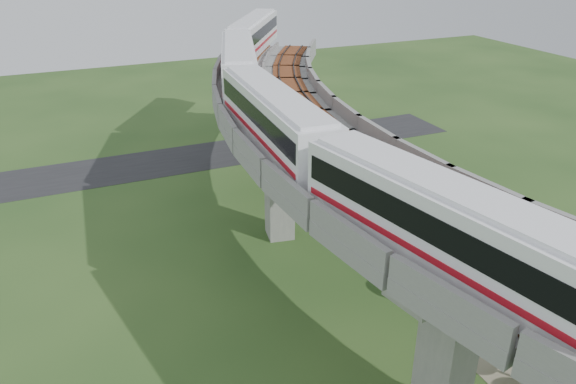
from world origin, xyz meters
name	(u,v)px	position (x,y,z in m)	size (l,w,h in m)	color
ground	(328,309)	(0.00, 0.00, 0.00)	(160.00, 160.00, 0.00)	#26461C
dirt_lot	(513,277)	(14.00, -2.00, 0.02)	(18.00, 26.00, 0.04)	gray
asphalt_road	(204,156)	(0.00, 30.00, 0.01)	(60.00, 8.00, 0.03)	#232326
viaduct	(388,174)	(3.84, 0.00, 9.05)	(19.58, 73.98, 11.40)	#99968E
metro_train	(283,87)	(1.25, 10.37, 12.31)	(16.49, 60.36, 3.64)	white
fence	(449,267)	(9.75, 0.00, 0.75)	(3.87, 38.73, 1.50)	#2D382D
tree_0	(335,139)	(12.40, 22.71, 2.65)	(2.97, 2.97, 3.92)	#382314
tree_1	(338,171)	(9.41, 16.34, 1.91)	(2.84, 2.84, 3.12)	#382314
tree_2	(336,183)	(8.02, 14.00, 1.95)	(3.13, 3.13, 3.29)	#382314
tree_3	(369,214)	(7.51, 7.53, 1.94)	(2.41, 2.41, 2.97)	#382314
tree_4	(391,243)	(6.82, 3.20, 1.71)	(2.01, 2.01, 2.58)	#382314
tree_5	(429,276)	(6.39, -1.94, 2.02)	(2.20, 2.20, 2.97)	#382314
tree_6	(520,352)	(6.67, -9.78, 1.86)	(2.00, 2.00, 2.71)	#382314
car_red	(550,261)	(17.16, -2.25, 0.66)	(1.31, 3.76, 1.24)	#B83010
car_dark	(396,215)	(10.81, 8.44, 0.69)	(1.83, 4.49, 1.30)	black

